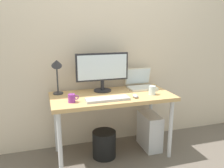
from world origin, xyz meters
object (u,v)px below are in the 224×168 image
object	(u,v)px
mouse	(135,96)
monitor	(102,69)
laptop	(140,83)
computer_tower	(150,131)
desk	(112,101)
coffee_mug	(72,98)
glass_cup	(152,90)
wastebasket	(104,144)
desk_lamp	(57,68)
keyboard	(108,99)

from	to	relation	value
mouse	monitor	bearing A→B (deg)	127.65
laptop	computer_tower	world-z (taller)	laptop
desk	coffee_mug	distance (m)	0.48
mouse	glass_cup	distance (m)	0.22
mouse	computer_tower	size ratio (longest dim) A/B	0.21
computer_tower	wastebasket	world-z (taller)	computer_tower
desk_lamp	mouse	xyz separation A→B (m)	(0.76, -0.34, -0.27)
keyboard	computer_tower	distance (m)	0.78
mouse	computer_tower	world-z (taller)	mouse
desk_lamp	keyboard	distance (m)	0.63
glass_cup	keyboard	bearing A→B (deg)	-174.54
desk	mouse	distance (m)	0.28
desk	computer_tower	xyz separation A→B (m)	(0.47, 0.02, -0.43)
monitor	desk_lamp	world-z (taller)	monitor
laptop	desk_lamp	xyz separation A→B (m)	(-0.97, -0.02, 0.23)
keyboard	glass_cup	bearing A→B (deg)	5.46
glass_cup	computer_tower	xyz separation A→B (m)	(0.05, 0.13, -0.54)
desk	computer_tower	size ratio (longest dim) A/B	3.11
desk	glass_cup	size ratio (longest dim) A/B	11.78
laptop	computer_tower	size ratio (longest dim) A/B	0.76
desk	computer_tower	distance (m)	0.64
keyboard	mouse	size ratio (longest dim) A/B	4.89
laptop	mouse	world-z (taller)	laptop
computer_tower	keyboard	bearing A→B (deg)	-162.28
desk	monitor	size ratio (longest dim) A/B	2.20
keyboard	mouse	bearing A→B (deg)	0.33
keyboard	mouse	distance (m)	0.30
monitor	glass_cup	distance (m)	0.60
coffee_mug	monitor	bearing A→B (deg)	38.19
coffee_mug	wastebasket	xyz separation A→B (m)	(0.35, 0.10, -0.60)
laptop	desk_lamp	size ratio (longest dim) A/B	0.78
desk	laptop	world-z (taller)	laptop
mouse	computer_tower	bearing A→B (deg)	33.73
computer_tower	wastebasket	size ratio (longest dim) A/B	1.40
monitor	keyboard	distance (m)	0.42
keyboard	coffee_mug	xyz separation A→B (m)	(-0.35, 0.04, 0.03)
monitor	keyboard	world-z (taller)	monitor
desk	wastebasket	bearing A→B (deg)	-162.52
laptop	keyboard	xyz separation A→B (m)	(-0.51, -0.36, -0.05)
desk	mouse	bearing A→B (deg)	-39.22
computer_tower	desk_lamp	bearing A→B (deg)	171.15
desk_lamp	coffee_mug	bearing A→B (deg)	-70.92
desk	wastebasket	size ratio (longest dim) A/B	4.35
glass_cup	wastebasket	distance (m)	0.80
desk_lamp	mouse	world-z (taller)	desk_lamp
desk	monitor	distance (m)	0.37
desk	desk_lamp	distance (m)	0.68
monitor	desk_lamp	xyz separation A→B (m)	(-0.49, 0.00, 0.04)
monitor	mouse	distance (m)	0.49
monitor	wastebasket	xyz separation A→B (m)	(-0.04, -0.21, -0.81)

